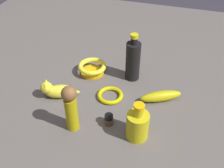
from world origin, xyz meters
TOP-DOWN VIEW (x-y plane):
  - ground at (0.00, 0.00)m, footprint 2.00×2.00m
  - bowl at (-0.15, -0.14)m, footprint 0.13×0.13m
  - cat_figurine at (0.05, -0.22)m, footprint 0.10×0.15m
  - nail_polish_jar at (0.13, 0.03)m, footprint 0.03×0.03m
  - banana at (-0.05, 0.19)m, footprint 0.12×0.17m
  - bottle_short at (0.16, 0.14)m, footprint 0.08×0.08m
  - person_figure_adult at (0.18, -0.09)m, footprint 0.05×0.05m
  - bottle_tall at (-0.16, 0.04)m, footprint 0.06×0.06m
  - bangle at (-0.01, -0.01)m, footprint 0.11×0.11m

SIDE VIEW (x-z plane):
  - ground at x=0.00m, z-range 0.00..0.00m
  - bangle at x=-0.01m, z-range 0.00..0.02m
  - nail_polish_jar at x=0.13m, z-range 0.00..0.04m
  - banana at x=-0.05m, z-range 0.00..0.04m
  - bowl at x=-0.15m, z-range 0.01..0.05m
  - cat_figurine at x=0.05m, z-range -0.01..0.07m
  - bottle_short at x=0.16m, z-range -0.02..0.13m
  - bottle_tall at x=-0.16m, z-range -0.02..0.20m
  - person_figure_adult at x=0.18m, z-range 0.01..0.20m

